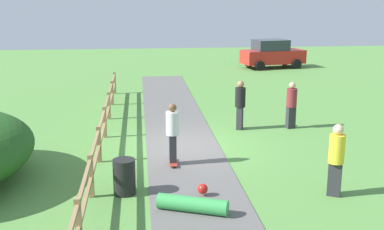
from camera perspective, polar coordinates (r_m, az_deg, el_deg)
name	(u,v)px	position (r m, az deg, el deg)	size (l,w,h in m)	color
ground_plane	(183,146)	(15.86, -1.12, -3.70)	(60.00, 60.00, 0.00)	#568E42
asphalt_path	(183,146)	(15.86, -1.12, -3.66)	(2.40, 28.00, 0.02)	#605E5B
wooden_fence	(102,129)	(15.66, -10.65, -1.63)	(0.12, 18.12, 1.10)	#997A51
trash_bin	(124,177)	(12.14, -8.04, -7.27)	(0.56, 0.56, 0.90)	black
skater_riding	(173,131)	(13.84, -2.32, -1.87)	(0.38, 0.80, 1.82)	#B23326
skater_fallen	(193,203)	(11.18, 0.14, -10.43)	(1.66, 1.48, 0.36)	green
skateboard_loose	(173,111)	(20.20, -2.26, 0.46)	(0.21, 0.80, 0.08)	black
bystander_maroon	(291,103)	(18.10, 11.74, 1.41)	(0.47, 0.47, 1.75)	#2D2D33
bystander_black	(240,103)	(17.66, 5.74, 1.48)	(0.50, 0.50, 1.82)	#2D2D33
bystander_yellow	(336,157)	(12.23, 16.77, -4.76)	(0.51, 0.51, 1.83)	#2D2D33
parked_car_red	(272,54)	(33.28, 9.50, 7.18)	(4.44, 2.58, 1.92)	red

